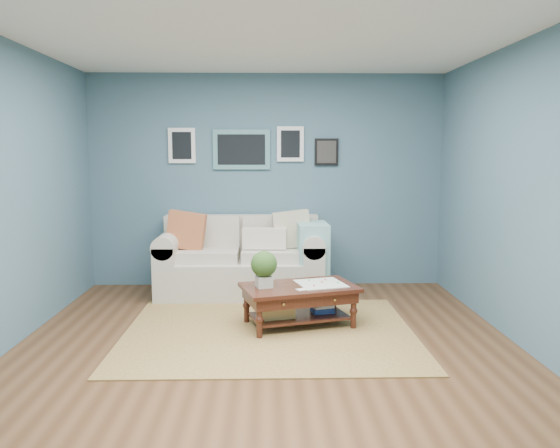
{
  "coord_description": "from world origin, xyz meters",
  "views": [
    {
      "loc": [
        0.01,
        -4.5,
        1.71
      ],
      "look_at": [
        0.14,
        1.0,
        0.99
      ],
      "focal_mm": 35.0,
      "sensor_mm": 36.0,
      "label": 1
    }
  ],
  "objects": [
    {
      "name": "room_shell",
      "position": [
        -0.0,
        0.06,
        1.36
      ],
      "size": [
        5.0,
        5.02,
        2.7
      ],
      "color": "brown",
      "rests_on": "ground"
    },
    {
      "name": "area_rug",
      "position": [
        0.02,
        0.55,
        0.01
      ],
      "size": [
        2.75,
        2.2,
        0.01
      ],
      "primitive_type": "cube",
      "color": "brown",
      "rests_on": "ground"
    },
    {
      "name": "loveseat",
      "position": [
        -0.23,
        2.03,
        0.42
      ],
      "size": [
        2.02,
        0.92,
        1.04
      ],
      "color": "beige",
      "rests_on": "ground"
    },
    {
      "name": "coffee_table",
      "position": [
        0.26,
        0.73,
        0.34
      ],
      "size": [
        1.23,
        0.92,
        0.77
      ],
      "rotation": [
        0.0,
        0.0,
        0.28
      ],
      "color": "black",
      "rests_on": "ground"
    }
  ]
}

